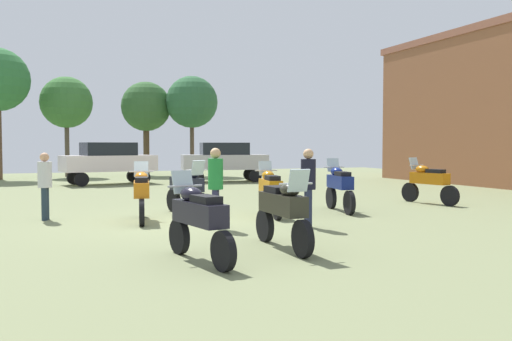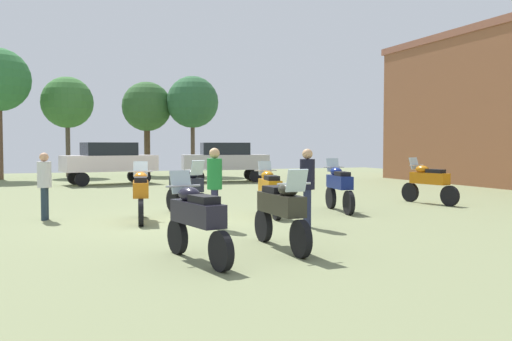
{
  "view_description": "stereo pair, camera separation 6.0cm",
  "coord_description": "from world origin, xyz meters",
  "px_view_note": "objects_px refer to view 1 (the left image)",
  "views": [
    {
      "loc": [
        -3.08,
        -12.95,
        1.89
      ],
      "look_at": [
        3.89,
        4.79,
        0.99
      ],
      "focal_mm": 37.68,
      "sensor_mm": 36.0,
      "label": 1
    },
    {
      "loc": [
        -3.02,
        -12.97,
        1.89
      ],
      "look_at": [
        3.89,
        4.79,
        0.99
      ],
      "focal_mm": 37.68,
      "sensor_mm": 36.0,
      "label": 2
    }
  ],
  "objects_px": {
    "car_2": "(109,160)",
    "motorcycle_8": "(187,188)",
    "motorcycle_4": "(429,181)",
    "person_1": "(216,181)",
    "motorcycle_2": "(283,209)",
    "car_4": "(224,159)",
    "motorcycle_9": "(141,192)",
    "tree_3": "(146,107)",
    "motorcycle_7": "(270,189)",
    "motorcycle_6": "(340,186)",
    "tree_1": "(192,102)",
    "person_2": "(308,181)",
    "person_3": "(45,181)",
    "motorcycle_1": "(199,218)",
    "tree_6": "(66,103)"
  },
  "relations": [
    {
      "from": "tree_1",
      "to": "tree_3",
      "type": "xyz_separation_m",
      "value": [
        -2.59,
        1.2,
        -0.28
      ]
    },
    {
      "from": "motorcycle_1",
      "to": "motorcycle_4",
      "type": "height_order",
      "value": "motorcycle_4"
    },
    {
      "from": "motorcycle_2",
      "to": "motorcycle_4",
      "type": "distance_m",
      "value": 9.04
    },
    {
      "from": "motorcycle_1",
      "to": "motorcycle_6",
      "type": "bearing_deg",
      "value": 30.54
    },
    {
      "from": "motorcycle_2",
      "to": "car_4",
      "type": "relative_size",
      "value": 0.5
    },
    {
      "from": "motorcycle_4",
      "to": "motorcycle_8",
      "type": "bearing_deg",
      "value": 167.29
    },
    {
      "from": "car_2",
      "to": "tree_1",
      "type": "bearing_deg",
      "value": -54.59
    },
    {
      "from": "motorcycle_7",
      "to": "car_2",
      "type": "relative_size",
      "value": 0.46
    },
    {
      "from": "motorcycle_1",
      "to": "tree_3",
      "type": "height_order",
      "value": "tree_3"
    },
    {
      "from": "tree_6",
      "to": "motorcycle_8",
      "type": "bearing_deg",
      "value": -83.28
    },
    {
      "from": "motorcycle_8",
      "to": "person_2",
      "type": "xyz_separation_m",
      "value": [
        2.02,
        -3.16,
        0.32
      ]
    },
    {
      "from": "motorcycle_1",
      "to": "person_2",
      "type": "height_order",
      "value": "person_2"
    },
    {
      "from": "motorcycle_6",
      "to": "motorcycle_8",
      "type": "xyz_separation_m",
      "value": [
        -4.17,
        0.88,
        -0.0
      ]
    },
    {
      "from": "motorcycle_7",
      "to": "tree_3",
      "type": "xyz_separation_m",
      "value": [
        0.34,
        20.48,
        3.51
      ]
    },
    {
      "from": "car_2",
      "to": "tree_3",
      "type": "height_order",
      "value": "tree_3"
    },
    {
      "from": "motorcycle_4",
      "to": "car_4",
      "type": "bearing_deg",
      "value": 91.37
    },
    {
      "from": "motorcycle_2",
      "to": "tree_3",
      "type": "height_order",
      "value": "tree_3"
    },
    {
      "from": "motorcycle_9",
      "to": "person_1",
      "type": "relative_size",
      "value": 1.18
    },
    {
      "from": "car_4",
      "to": "person_1",
      "type": "relative_size",
      "value": 2.51
    },
    {
      "from": "car_4",
      "to": "motorcycle_9",
      "type": "bearing_deg",
      "value": 163.09
    },
    {
      "from": "motorcycle_4",
      "to": "motorcycle_9",
      "type": "height_order",
      "value": "motorcycle_4"
    },
    {
      "from": "motorcycle_2",
      "to": "car_2",
      "type": "bearing_deg",
      "value": -86.81
    },
    {
      "from": "motorcycle_8",
      "to": "motorcycle_7",
      "type": "bearing_deg",
      "value": 136.81
    },
    {
      "from": "motorcycle_2",
      "to": "motorcycle_7",
      "type": "distance_m",
      "value": 4.51
    },
    {
      "from": "motorcycle_2",
      "to": "tree_1",
      "type": "distance_m",
      "value": 24.24
    },
    {
      "from": "motorcycle_4",
      "to": "tree_1",
      "type": "relative_size",
      "value": 0.35
    },
    {
      "from": "motorcycle_4",
      "to": "car_2",
      "type": "xyz_separation_m",
      "value": [
        -8.56,
        12.56,
        0.45
      ]
    },
    {
      "from": "motorcycle_7",
      "to": "car_4",
      "type": "height_order",
      "value": "car_4"
    },
    {
      "from": "motorcycle_2",
      "to": "person_3",
      "type": "relative_size",
      "value": 1.34
    },
    {
      "from": "motorcycle_2",
      "to": "person_2",
      "type": "distance_m",
      "value": 2.7
    },
    {
      "from": "person_2",
      "to": "tree_1",
      "type": "relative_size",
      "value": 0.29
    },
    {
      "from": "motorcycle_4",
      "to": "tree_3",
      "type": "distance_m",
      "value": 20.63
    },
    {
      "from": "tree_6",
      "to": "person_1",
      "type": "bearing_deg",
      "value": -83.94
    },
    {
      "from": "person_3",
      "to": "car_2",
      "type": "bearing_deg",
      "value": 2.21
    },
    {
      "from": "motorcycle_6",
      "to": "tree_1",
      "type": "relative_size",
      "value": 0.35
    },
    {
      "from": "motorcycle_7",
      "to": "person_1",
      "type": "xyz_separation_m",
      "value": [
        -1.93,
        -1.41,
        0.36
      ]
    },
    {
      "from": "motorcycle_1",
      "to": "car_2",
      "type": "relative_size",
      "value": 0.47
    },
    {
      "from": "motorcycle_6",
      "to": "car_2",
      "type": "height_order",
      "value": "car_2"
    },
    {
      "from": "motorcycle_8",
      "to": "tree_6",
      "type": "bearing_deg",
      "value": -97.74
    },
    {
      "from": "motorcycle_9",
      "to": "car_4",
      "type": "xyz_separation_m",
      "value": [
        6.37,
        12.99,
        0.45
      ]
    },
    {
      "from": "car_2",
      "to": "motorcycle_8",
      "type": "bearing_deg",
      "value": 172.78
    },
    {
      "from": "motorcycle_2",
      "to": "motorcycle_6",
      "type": "bearing_deg",
      "value": -130.69
    },
    {
      "from": "motorcycle_4",
      "to": "person_1",
      "type": "distance_m",
      "value": 8.16
    },
    {
      "from": "motorcycle_8",
      "to": "motorcycle_9",
      "type": "distance_m",
      "value": 1.58
    },
    {
      "from": "tree_1",
      "to": "tree_3",
      "type": "relative_size",
      "value": 1.06
    },
    {
      "from": "motorcycle_2",
      "to": "tree_6",
      "type": "height_order",
      "value": "tree_6"
    },
    {
      "from": "motorcycle_6",
      "to": "car_4",
      "type": "height_order",
      "value": "car_4"
    },
    {
      "from": "car_4",
      "to": "person_3",
      "type": "bearing_deg",
      "value": 153.4
    },
    {
      "from": "motorcycle_8",
      "to": "car_4",
      "type": "xyz_separation_m",
      "value": [
        5.02,
        12.17,
        0.44
      ]
    },
    {
      "from": "motorcycle_9",
      "to": "person_2",
      "type": "xyz_separation_m",
      "value": [
        3.37,
        -2.34,
        0.33
      ]
    }
  ]
}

